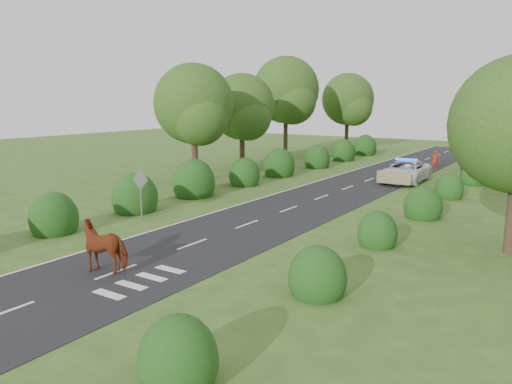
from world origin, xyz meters
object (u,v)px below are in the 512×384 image
Objects in this scene: road_sign at (140,187)px; pedestrian_purple at (464,163)px; pedestrian_red at (435,160)px; police_van at (406,171)px; cow at (106,249)px.

road_sign is 1.59× the size of pedestrian_purple.
road_sign reaches higher than pedestrian_red.
police_van is at bearing 49.09° from pedestrian_red.
police_van reaches higher than pedestrian_red.
cow is at bearing -98.01° from police_van.
cow is at bearing 43.99° from pedestrian_red.
police_van is at bearing 149.14° from cow.
pedestrian_purple is (2.46, -0.76, 0.01)m from pedestrian_red.
pedestrian_purple is (2.48, 7.35, 0.02)m from police_van.
pedestrian_red is at bearing 150.81° from cow.
police_van is (2.97, 24.50, 0.03)m from cow.
pedestrian_red is (0.02, 8.11, 0.00)m from police_van.
cow is at bearing 99.52° from pedestrian_purple.
pedestrian_purple is at bearing 122.00° from pedestrian_red.
cow is 24.68m from police_van.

